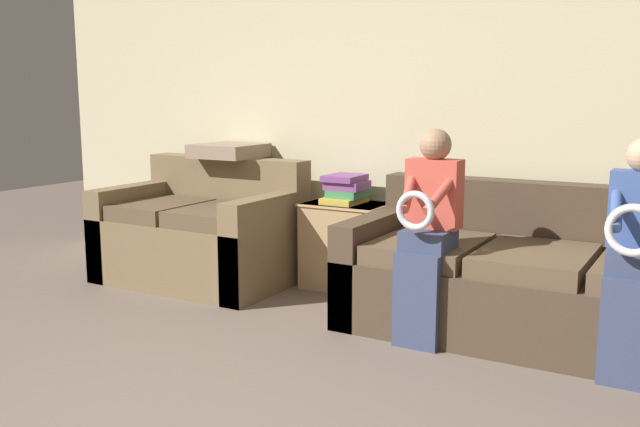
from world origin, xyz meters
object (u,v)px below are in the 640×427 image
child_left_seated (428,227)px  couch_main (540,283)px  couch_side (202,236)px  throw_pillow (229,151)px  book_stack (346,189)px  child_right_seated (636,249)px  side_shelf (346,244)px

child_left_seated → couch_main: bearing=38.3°
couch_side → throw_pillow: 0.68m
couch_main → book_stack: (-1.41, 0.34, 0.40)m
child_right_seated → throw_pillow: 3.03m
couch_side → book_stack: size_ratio=4.20×
couch_main → side_shelf: (-1.41, 0.34, 0.01)m
child_left_seated → throw_pillow: (-1.88, 0.73, 0.29)m
side_shelf → couch_side: bearing=-161.5°
child_left_seated → book_stack: (-0.89, 0.75, 0.06)m
couch_main → book_stack: bearing=166.6°
child_left_seated → side_shelf: size_ratio=1.94×
child_left_seated → side_shelf: bearing=139.8°
throw_pillow → child_right_seated: bearing=-14.1°
couch_side → child_left_seated: child_left_seated is taller
child_right_seated → book_stack: 2.08m
couch_side → book_stack: 1.13m
couch_side → child_left_seated: (1.90, -0.41, 0.32)m
book_stack → throw_pillow: throw_pillow is taller
child_right_seated → side_shelf: size_ratio=1.91×
couch_main → couch_side: 2.42m
side_shelf → child_right_seated: bearing=-21.4°
throw_pillow → child_left_seated: bearing=-21.2°
side_shelf → child_left_seated: bearing=-40.2°
child_right_seated → book_stack: bearing=158.7°
couch_main → child_right_seated: bearing=-38.6°
couch_main → child_right_seated: (0.52, -0.42, 0.34)m
side_shelf → book_stack: (-0.00, -0.00, 0.39)m
couch_main → throw_pillow: bearing=172.5°
book_stack → child_left_seated: bearing=-40.1°
book_stack → couch_main: bearing=-13.4°
side_shelf → book_stack: bearing=-106.1°
side_shelf → throw_pillow: size_ratio=1.30×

